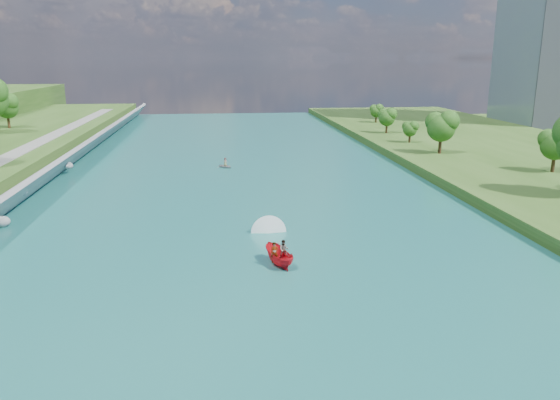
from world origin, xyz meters
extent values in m
plane|color=#2D5119|center=(0.00, 0.00, 0.00)|extent=(260.00, 260.00, 0.00)
cube|color=#1A6561|center=(0.00, 20.00, 0.05)|extent=(55.00, 240.00, 0.10)
ellipsoid|color=gray|center=(-25.35, 20.42, 0.66)|extent=(1.65, 1.33, 1.21)
ellipsoid|color=gray|center=(-26.00, 28.62, 1.83)|extent=(1.57, 1.62, 0.87)
ellipsoid|color=gray|center=(-26.45, 40.10, 2.07)|extent=(1.06, 1.31, 0.59)
ellipsoid|color=gray|center=(-25.38, 47.87, 1.34)|extent=(1.47, 1.56, 1.10)
ellipsoid|color=gray|center=(-25.86, 57.78, 2.34)|extent=(1.46, 1.53, 0.90)
ellipsoid|color=#144412|center=(-44.63, 79.64, 7.55)|extent=(4.86, 4.86, 8.09)
ellipsoid|color=#144412|center=(44.89, 33.92, 5.21)|extent=(4.46, 4.46, 7.43)
ellipsoid|color=#144412|center=(35.13, 50.91, 5.75)|extent=(5.10, 5.10, 8.50)
ellipsoid|color=#144412|center=(34.37, 63.70, 3.94)|extent=(2.93, 2.93, 4.88)
ellipsoid|color=#144412|center=(34.11, 77.54, 4.68)|extent=(3.81, 3.81, 6.36)
ellipsoid|color=#144412|center=(37.65, 97.55, 4.21)|extent=(3.25, 3.25, 5.42)
imported|color=red|center=(2.29, 6.20, 0.92)|extent=(2.75, 4.54, 1.64)
imported|color=#66605B|center=(1.89, 5.80, 1.35)|extent=(0.70, 0.49, 1.80)
imported|color=#66605B|center=(2.79, 6.70, 1.29)|extent=(0.89, 0.74, 1.67)
cube|color=white|center=(2.29, 9.20, 0.13)|extent=(0.90, 5.00, 0.06)
imported|color=gray|center=(-1.36, 49.96, 0.38)|extent=(3.16, 3.29, 0.56)
imported|color=#66605B|center=(-1.36, 49.96, 1.01)|extent=(0.74, 0.58, 1.32)
camera|label=1|loc=(-2.73, -37.45, 17.27)|focal=35.00mm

